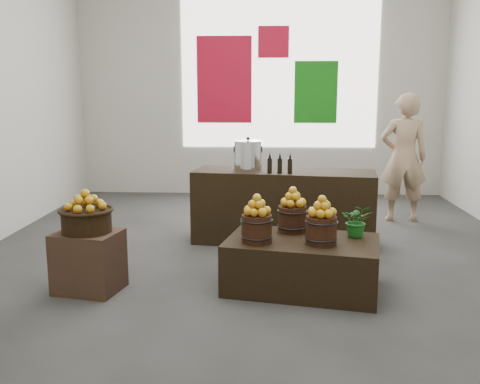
{
  "coord_description": "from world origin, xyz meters",
  "views": [
    {
      "loc": [
        0.1,
        -5.46,
        1.72
      ],
      "look_at": [
        -0.15,
        -0.4,
        0.76
      ],
      "focal_mm": 40.0,
      "sensor_mm": 36.0,
      "label": 1
    }
  ],
  "objects_px": {
    "crate": "(89,261)",
    "display_table": "(302,264)",
    "counter": "(284,207)",
    "wicker_basket": "(87,221)",
    "shopper": "(404,158)",
    "stock_pot_left": "(248,156)"
  },
  "relations": [
    {
      "from": "crate",
      "to": "display_table",
      "type": "bearing_deg",
      "value": 4.12
    },
    {
      "from": "counter",
      "to": "wicker_basket",
      "type": "bearing_deg",
      "value": -129.05
    },
    {
      "from": "display_table",
      "to": "counter",
      "type": "xyz_separation_m",
      "value": [
        -0.12,
        1.49,
        0.19
      ]
    },
    {
      "from": "display_table",
      "to": "counter",
      "type": "bearing_deg",
      "value": 106.11
    },
    {
      "from": "crate",
      "to": "shopper",
      "type": "relative_size",
      "value": 0.31
    },
    {
      "from": "stock_pot_left",
      "to": "wicker_basket",
      "type": "bearing_deg",
      "value": -128.26
    },
    {
      "from": "shopper",
      "to": "wicker_basket",
      "type": "bearing_deg",
      "value": 41.02
    },
    {
      "from": "wicker_basket",
      "to": "counter",
      "type": "height_order",
      "value": "counter"
    },
    {
      "from": "crate",
      "to": "wicker_basket",
      "type": "height_order",
      "value": "wicker_basket"
    },
    {
      "from": "display_table",
      "to": "stock_pot_left",
      "type": "xyz_separation_m",
      "value": [
        -0.53,
        1.55,
        0.77
      ]
    },
    {
      "from": "crate",
      "to": "counter",
      "type": "bearing_deg",
      "value": 43.04
    },
    {
      "from": "wicker_basket",
      "to": "stock_pot_left",
      "type": "height_order",
      "value": "stock_pot_left"
    },
    {
      "from": "stock_pot_left",
      "to": "display_table",
      "type": "bearing_deg",
      "value": -71.04
    },
    {
      "from": "crate",
      "to": "counter",
      "type": "distance_m",
      "value": 2.38
    },
    {
      "from": "stock_pot_left",
      "to": "shopper",
      "type": "distance_m",
      "value": 2.29
    },
    {
      "from": "crate",
      "to": "counter",
      "type": "xyz_separation_m",
      "value": [
        1.74,
        1.62,
        0.15
      ]
    },
    {
      "from": "wicker_basket",
      "to": "stock_pot_left",
      "type": "bearing_deg",
      "value": 51.74
    },
    {
      "from": "crate",
      "to": "shopper",
      "type": "xyz_separation_m",
      "value": [
        3.35,
        2.74,
        0.59
      ]
    },
    {
      "from": "wicker_basket",
      "to": "display_table",
      "type": "height_order",
      "value": "wicker_basket"
    },
    {
      "from": "display_table",
      "to": "stock_pot_left",
      "type": "bearing_deg",
      "value": 120.51
    },
    {
      "from": "wicker_basket",
      "to": "counter",
      "type": "distance_m",
      "value": 2.39
    },
    {
      "from": "display_table",
      "to": "stock_pot_left",
      "type": "height_order",
      "value": "stock_pot_left"
    }
  ]
}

